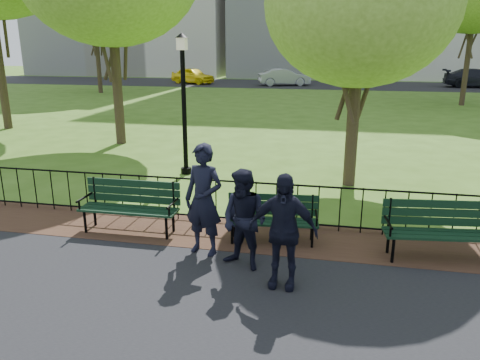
% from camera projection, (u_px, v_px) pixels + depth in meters
% --- Properties ---
extents(ground, '(120.00, 120.00, 0.00)m').
position_uv_depth(ground, '(246.00, 274.00, 7.28)').
color(ground, '#3B5F19').
extents(dirt_strip, '(60.00, 1.60, 0.01)m').
position_uv_depth(dirt_strip, '(262.00, 236.00, 8.69)').
color(dirt_strip, '#331F15').
rests_on(dirt_strip, ground).
extents(far_street, '(70.00, 9.00, 0.01)m').
position_uv_depth(far_street, '(324.00, 85.00, 40.16)').
color(far_street, black).
rests_on(far_street, ground).
extents(iron_fence, '(24.06, 0.06, 1.00)m').
position_uv_depth(iron_fence, '(266.00, 202.00, 9.02)').
color(iron_fence, black).
rests_on(iron_fence, ground).
extents(park_bench_main, '(1.66, 0.66, 0.92)m').
position_uv_depth(park_bench_main, '(261.00, 213.00, 8.31)').
color(park_bench_main, black).
rests_on(park_bench_main, ground).
extents(park_bench_left_a, '(1.86, 0.59, 1.05)m').
position_uv_depth(park_bench_left_a, '(130.00, 201.00, 8.79)').
color(park_bench_left_a, black).
rests_on(park_bench_left_a, ground).
extents(park_bench_right_a, '(1.89, 0.78, 1.05)m').
position_uv_depth(park_bench_right_a, '(441.00, 224.00, 7.67)').
color(park_bench_right_a, black).
rests_on(park_bench_right_a, ground).
extents(lamppost, '(0.33, 0.33, 3.71)m').
position_uv_depth(lamppost, '(184.00, 100.00, 12.31)').
color(lamppost, black).
rests_on(lamppost, ground).
extents(tree_near_e, '(4.45, 4.45, 6.20)m').
position_uv_depth(tree_near_e, '(361.00, 5.00, 10.67)').
color(tree_near_e, '#2D2116').
rests_on(tree_near_e, ground).
extents(person_left, '(0.78, 0.61, 1.89)m').
position_uv_depth(person_left, '(204.00, 200.00, 7.74)').
color(person_left, black).
rests_on(person_left, asphalt_path).
extents(person_mid, '(0.88, 0.68, 1.61)m').
position_uv_depth(person_mid, '(244.00, 220.00, 7.25)').
color(person_mid, black).
rests_on(person_mid, asphalt_path).
extents(person_right, '(1.03, 0.48, 1.72)m').
position_uv_depth(person_right, '(283.00, 231.00, 6.69)').
color(person_right, black).
rests_on(person_right, asphalt_path).
extents(taxi, '(4.36, 3.13, 1.38)m').
position_uv_depth(taxi, '(193.00, 76.00, 40.97)').
color(taxi, yellow).
rests_on(taxi, far_street).
extents(sedan_silver, '(4.54, 2.73, 1.41)m').
position_uv_depth(sedan_silver, '(284.00, 77.00, 38.99)').
color(sedan_silver, '#96989D').
rests_on(sedan_silver, far_street).
extents(sedan_dark, '(5.08, 2.11, 1.47)m').
position_uv_depth(sedan_dark, '(477.00, 78.00, 37.40)').
color(sedan_dark, black).
rests_on(sedan_dark, far_street).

